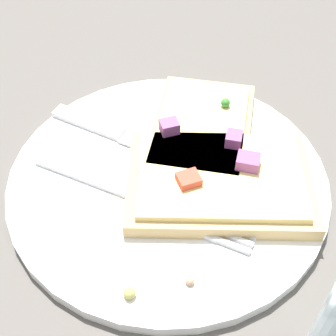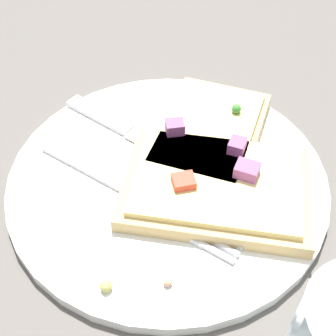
{
  "view_description": "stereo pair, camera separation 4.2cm",
  "coord_description": "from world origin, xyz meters",
  "px_view_note": "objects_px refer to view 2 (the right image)",
  "views": [
    {
      "loc": [
        0.28,
        -0.04,
        0.33
      ],
      "look_at": [
        0.0,
        0.0,
        0.02
      ],
      "focal_mm": 50.0,
      "sensor_mm": 36.0,
      "label": 1
    },
    {
      "loc": [
        0.29,
        -0.0,
        0.33
      ],
      "look_at": [
        0.0,
        0.0,
        0.02
      ],
      "focal_mm": 50.0,
      "sensor_mm": 36.0,
      "label": 2
    }
  ],
  "objects_px": {
    "pizza_slice_corner": "(209,133)",
    "knife": "(138,135)",
    "plate": "(168,180)",
    "fork": "(146,201)",
    "pizza_slice_main": "(217,186)"
  },
  "relations": [
    {
      "from": "pizza_slice_corner",
      "to": "knife",
      "type": "bearing_deg",
      "value": 104.85
    },
    {
      "from": "fork",
      "to": "pizza_slice_main",
      "type": "relative_size",
      "value": 1.04
    },
    {
      "from": "fork",
      "to": "pizza_slice_corner",
      "type": "height_order",
      "value": "pizza_slice_corner"
    },
    {
      "from": "knife",
      "to": "pizza_slice_corner",
      "type": "relative_size",
      "value": 1.08
    },
    {
      "from": "pizza_slice_corner",
      "to": "fork",
      "type": "bearing_deg",
      "value": 162.35
    },
    {
      "from": "plate",
      "to": "pizza_slice_main",
      "type": "bearing_deg",
      "value": 64.44
    },
    {
      "from": "pizza_slice_main",
      "to": "pizza_slice_corner",
      "type": "distance_m",
      "value": 0.07
    },
    {
      "from": "plate",
      "to": "knife",
      "type": "relative_size",
      "value": 1.61
    },
    {
      "from": "plate",
      "to": "fork",
      "type": "relative_size",
      "value": 1.57
    },
    {
      "from": "fork",
      "to": "pizza_slice_corner",
      "type": "bearing_deg",
      "value": 86.75
    },
    {
      "from": "pizza_slice_corner",
      "to": "pizza_slice_main",
      "type": "bearing_deg",
      "value": -157.89
    },
    {
      "from": "plate",
      "to": "knife",
      "type": "distance_m",
      "value": 0.06
    },
    {
      "from": "pizza_slice_main",
      "to": "plate",
      "type": "bearing_deg",
      "value": -15.82
    },
    {
      "from": "plate",
      "to": "pizza_slice_main",
      "type": "height_order",
      "value": "pizza_slice_main"
    },
    {
      "from": "pizza_slice_main",
      "to": "pizza_slice_corner",
      "type": "bearing_deg",
      "value": -77.47
    }
  ]
}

